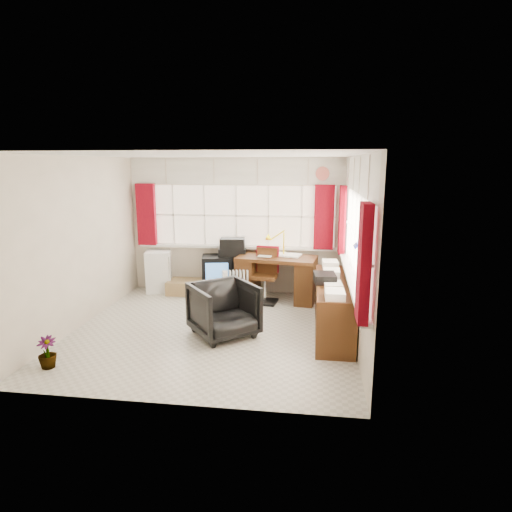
# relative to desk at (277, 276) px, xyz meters

# --- Properties ---
(ground) EXTENTS (4.00, 4.00, 0.00)m
(ground) POSITION_rel_desk_xyz_m (-0.79, -1.55, -0.44)
(ground) COLOR beige
(ground) RESTS_ON ground
(room_walls) EXTENTS (4.00, 4.00, 4.00)m
(room_walls) POSITION_rel_desk_xyz_m (-0.79, -1.55, 1.06)
(room_walls) COLOR beige
(room_walls) RESTS_ON ground
(window_back) EXTENTS (3.70, 0.12, 3.60)m
(window_back) POSITION_rel_desk_xyz_m (-0.79, 0.39, 0.51)
(window_back) COLOR beige
(window_back) RESTS_ON room_walls
(window_right) EXTENTS (0.12, 3.70, 3.60)m
(window_right) POSITION_rel_desk_xyz_m (1.15, -1.55, 0.51)
(window_right) COLOR beige
(window_right) RESTS_ON room_walls
(curtains) EXTENTS (3.83, 3.83, 1.15)m
(curtains) POSITION_rel_desk_xyz_m (0.13, -0.63, 1.02)
(curtains) COLOR maroon
(curtains) RESTS_ON room_walls
(overhead_cabinets) EXTENTS (3.98, 3.98, 0.48)m
(overhead_cabinets) POSITION_rel_desk_xyz_m (0.19, -0.57, 1.81)
(overhead_cabinets) COLOR white
(overhead_cabinets) RESTS_ON room_walls
(desk) EXTENTS (1.45, 0.86, 0.82)m
(desk) POSITION_rel_desk_xyz_m (0.00, 0.00, 0.00)
(desk) COLOR #482611
(desk) RESTS_ON ground
(desk_lamp) EXTENTS (0.17, 0.15, 0.45)m
(desk_lamp) POSITION_rel_desk_xyz_m (0.11, 0.10, 0.67)
(desk_lamp) COLOR #FCED0A
(desk_lamp) RESTS_ON desk
(task_chair) EXTENTS (0.45, 0.48, 0.98)m
(task_chair) POSITION_rel_desk_xyz_m (-0.17, -0.09, 0.08)
(task_chair) COLOR black
(task_chair) RESTS_ON ground
(office_chair) EXTENTS (1.16, 1.16, 0.76)m
(office_chair) POSITION_rel_desk_xyz_m (-0.59, -1.73, -0.06)
(office_chair) COLOR black
(office_chair) RESTS_ON ground
(radiator) EXTENTS (0.43, 0.28, 0.59)m
(radiator) POSITION_rel_desk_xyz_m (-0.66, -0.30, -0.20)
(radiator) COLOR white
(radiator) RESTS_ON ground
(credenza) EXTENTS (0.50, 2.00, 0.85)m
(credenza) POSITION_rel_desk_xyz_m (0.93, -1.35, -0.05)
(credenza) COLOR #482611
(credenza) RESTS_ON ground
(file_tray) EXTENTS (0.33, 0.40, 0.13)m
(file_tray) POSITION_rel_desk_xyz_m (0.80, -1.43, 0.38)
(file_tray) COLOR black
(file_tray) RESTS_ON credenza
(tv_bench) EXTENTS (1.40, 0.50, 0.25)m
(tv_bench) POSITION_rel_desk_xyz_m (-1.34, 0.17, -0.31)
(tv_bench) COLOR #A08350
(tv_bench) RESTS_ON ground
(crt_tv) EXTENTS (0.62, 0.59, 0.48)m
(crt_tv) POSITION_rel_desk_xyz_m (-1.12, 0.18, 0.05)
(crt_tv) COLOR black
(crt_tv) RESTS_ON tv_bench
(hifi_stack) EXTENTS (0.62, 0.43, 0.81)m
(hifi_stack) POSITION_rel_desk_xyz_m (-0.84, 0.25, 0.18)
(hifi_stack) COLOR black
(hifi_stack) RESTS_ON tv_bench
(mini_fridge) EXTENTS (0.56, 0.56, 0.78)m
(mini_fridge) POSITION_rel_desk_xyz_m (-2.27, 0.25, -0.05)
(mini_fridge) COLOR white
(mini_fridge) RESTS_ON ground
(spray_bottle_a) EXTENTS (0.12, 0.12, 0.27)m
(spray_bottle_a) POSITION_rel_desk_xyz_m (-1.55, -0.09, -0.30)
(spray_bottle_a) COLOR silver
(spray_bottle_a) RESTS_ON ground
(spray_bottle_b) EXTENTS (0.09, 0.09, 0.17)m
(spray_bottle_b) POSITION_rel_desk_xyz_m (-0.69, -0.36, -0.35)
(spray_bottle_b) COLOR #98E3D4
(spray_bottle_b) RESTS_ON ground
(flower_vase) EXTENTS (0.27, 0.27, 0.38)m
(flower_vase) POSITION_rel_desk_xyz_m (-2.47, -2.97, -0.24)
(flower_vase) COLOR black
(flower_vase) RESTS_ON ground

